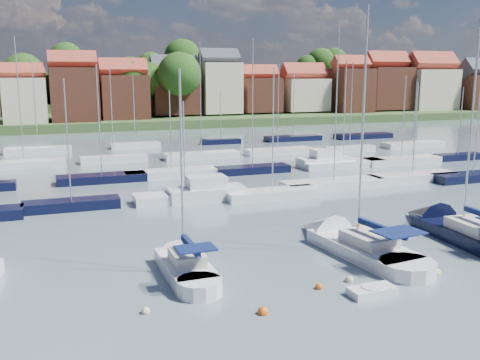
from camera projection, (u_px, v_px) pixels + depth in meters
name	position (u px, v px, depth m)	size (l,w,h in m)	color
ground	(203.00, 163.00, 69.17)	(260.00, 260.00, 0.00)	#4D5E69
sailboat_left	(182.00, 264.00, 31.45)	(2.56, 9.25, 12.64)	silver
sailboat_centre	(347.00, 243.00, 35.53)	(4.80, 12.74, 16.84)	silver
sailboat_navy	(451.00, 229.00, 38.71)	(4.03, 13.19, 17.99)	black
tender	(372.00, 291.00, 27.96)	(2.58, 1.27, 0.55)	silver
buoy_a	(146.00, 313.00, 25.85)	(0.43, 0.43, 0.43)	beige
buoy_b	(263.00, 314.00, 25.78)	(0.55, 0.55, 0.55)	#D85914
buoy_c	(319.00, 289.00, 28.79)	(0.43, 0.43, 0.43)	#D85914
buoy_d	(437.00, 274.00, 30.88)	(0.49, 0.49, 0.49)	beige
buoy_e	(359.00, 228.00, 40.02)	(0.52, 0.52, 0.52)	#D85914
buoy_g	(349.00, 282.00, 29.78)	(0.46, 0.46, 0.46)	beige
marina_field	(229.00, 165.00, 65.23)	(79.62, 41.41, 15.93)	silver
far_shore_town	(124.00, 97.00, 154.63)	(212.46, 90.00, 22.27)	#334E27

